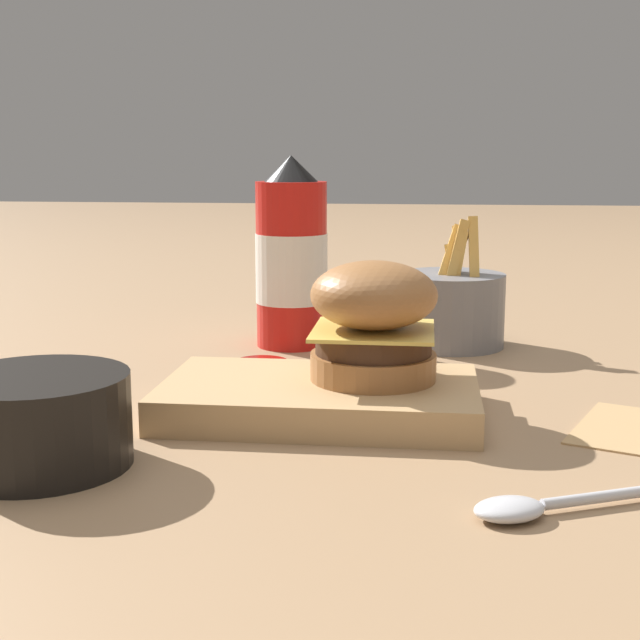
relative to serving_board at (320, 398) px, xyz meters
name	(u,v)px	position (x,y,z in m)	size (l,w,h in m)	color
ground_plane	(309,422)	(0.01, 0.02, -0.01)	(6.00, 6.00, 0.00)	#9E7A56
serving_board	(320,398)	(0.00, 0.00, 0.00)	(0.25, 0.15, 0.03)	tan
burger	(374,320)	(-0.04, -0.01, 0.06)	(0.10, 0.10, 0.10)	#9E6638
ketchup_bottle	(292,260)	(0.06, -0.26, 0.08)	(0.08, 0.08, 0.20)	red
fries_basket	(451,307)	(-0.11, -0.28, 0.03)	(0.12, 0.12, 0.14)	slate
side_bowl	(37,418)	(0.17, 0.14, 0.02)	(0.12, 0.12, 0.06)	black
spoon	(546,504)	(-0.15, 0.18, -0.01)	(0.16, 0.09, 0.01)	silver
ketchup_puddle	(261,361)	(0.08, -0.17, -0.01)	(0.05, 0.05, 0.00)	#9E140F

